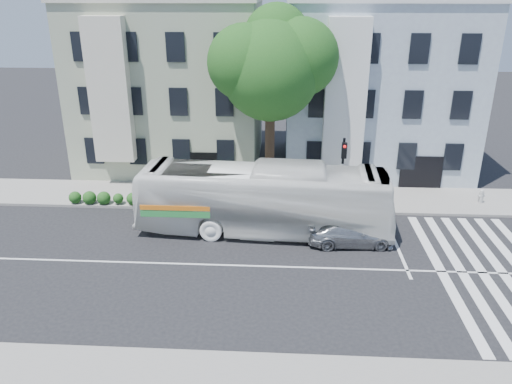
# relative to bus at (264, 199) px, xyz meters

# --- Properties ---
(ground) EXTENTS (120.00, 120.00, 0.00)m
(ground) POSITION_rel_bus_xyz_m (0.14, -3.58, -1.81)
(ground) COLOR black
(ground) RESTS_ON ground
(sidewalk_far) EXTENTS (80.00, 4.00, 0.15)m
(sidewalk_far) POSITION_rel_bus_xyz_m (0.14, 4.42, -1.73)
(sidewalk_far) COLOR gray
(sidewalk_far) RESTS_ON ground
(building_left) EXTENTS (12.00, 10.00, 11.00)m
(building_left) POSITION_rel_bus_xyz_m (-6.86, 11.42, 3.69)
(building_left) COLOR #9FA98D
(building_left) RESTS_ON ground
(building_right) EXTENTS (12.00, 10.00, 11.00)m
(building_right) POSITION_rel_bus_xyz_m (7.14, 11.42, 3.69)
(building_right) COLOR #9BA7B9
(building_right) RESTS_ON ground
(street_tree) EXTENTS (7.30, 5.90, 11.10)m
(street_tree) POSITION_rel_bus_xyz_m (0.20, 5.16, 6.03)
(street_tree) COLOR #2D2116
(street_tree) RESTS_ON ground
(bus) EXTENTS (3.76, 13.12, 3.61)m
(bus) POSITION_rel_bus_xyz_m (0.00, 0.00, 0.00)
(bus) COLOR white
(bus) RESTS_ON ground
(sedan) EXTENTS (1.98, 4.36, 1.24)m
(sedan) POSITION_rel_bus_xyz_m (4.34, -1.17, -1.19)
(sedan) COLOR #A9ABB0
(sedan) RESTS_ON ground
(hedge) EXTENTS (8.29, 3.64, 0.70)m
(hedge) POSITION_rel_bus_xyz_m (-6.84, 2.72, -1.31)
(hedge) COLOR #245B1D
(hedge) RESTS_ON sidewalk_far
(traffic_signal) EXTENTS (0.45, 0.53, 4.29)m
(traffic_signal) POSITION_rel_bus_xyz_m (4.22, 2.72, 0.96)
(traffic_signal) COLOR black
(traffic_signal) RESTS_ON ground
(fire_hydrant) EXTENTS (0.48, 0.32, 0.83)m
(fire_hydrant) POSITION_rel_bus_xyz_m (12.51, 4.13, -1.23)
(fire_hydrant) COLOR #B2B1AD
(fire_hydrant) RESTS_ON sidewalk_far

